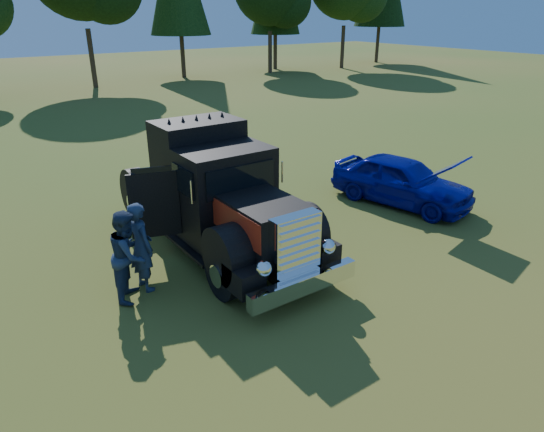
{
  "coord_description": "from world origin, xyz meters",
  "views": [
    {
      "loc": [
        -6.6,
        -8.18,
        5.45
      ],
      "look_at": [
        -0.67,
        0.26,
        1.03
      ],
      "focal_mm": 32.0,
      "sensor_mm": 36.0,
      "label": 1
    }
  ],
  "objects_px": {
    "hotrod_coupe": "(402,180)",
    "spectator_far": "(129,255)",
    "diamond_t_truck": "(217,199)",
    "spectator_near": "(141,247)"
  },
  "relations": [
    {
      "from": "diamond_t_truck",
      "to": "spectator_near",
      "type": "relative_size",
      "value": 3.71
    },
    {
      "from": "spectator_near",
      "to": "spectator_far",
      "type": "bearing_deg",
      "value": 110.55
    },
    {
      "from": "diamond_t_truck",
      "to": "spectator_far",
      "type": "relative_size",
      "value": 3.79
    },
    {
      "from": "spectator_near",
      "to": "spectator_far",
      "type": "relative_size",
      "value": 1.02
    },
    {
      "from": "hotrod_coupe",
      "to": "spectator_far",
      "type": "height_order",
      "value": "spectator_far"
    },
    {
      "from": "diamond_t_truck",
      "to": "hotrod_coupe",
      "type": "xyz_separation_m",
      "value": [
        5.93,
        -0.58,
        -0.55
      ]
    },
    {
      "from": "hotrod_coupe",
      "to": "diamond_t_truck",
      "type": "bearing_deg",
      "value": 174.4
    },
    {
      "from": "diamond_t_truck",
      "to": "spectator_near",
      "type": "bearing_deg",
      "value": -160.7
    },
    {
      "from": "diamond_t_truck",
      "to": "hotrod_coupe",
      "type": "distance_m",
      "value": 5.98
    },
    {
      "from": "diamond_t_truck",
      "to": "spectator_near",
      "type": "xyz_separation_m",
      "value": [
        -2.23,
        -0.78,
        -0.31
      ]
    }
  ]
}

